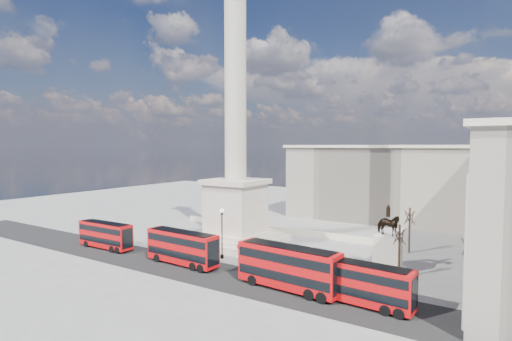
{
  "coord_description": "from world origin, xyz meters",
  "views": [
    {
      "loc": [
        38.86,
        -49.32,
        16.41
      ],
      "look_at": [
        5.54,
        2.68,
        12.59
      ],
      "focal_mm": 28.0,
      "sensor_mm": 36.0,
      "label": 1
    }
  ],
  "objects_px": {
    "victorian_lamp": "(222,229)",
    "red_bus_d": "(361,283)",
    "red_bus_b": "(183,247)",
    "pedestrian_walking": "(383,289)",
    "red_bus_a": "(106,235)",
    "equestrian_statue": "(388,248)",
    "pedestrian_crossing": "(238,249)",
    "pedestrian_standing": "(322,276)",
    "nelsons_column": "(236,167)",
    "red_bus_c": "(289,267)"
  },
  "relations": [
    {
      "from": "victorian_lamp",
      "to": "red_bus_d",
      "type": "bearing_deg",
      "value": -14.61
    },
    {
      "from": "red_bus_b",
      "to": "pedestrian_walking",
      "type": "height_order",
      "value": "red_bus_b"
    },
    {
      "from": "red_bus_b",
      "to": "victorian_lamp",
      "type": "bearing_deg",
      "value": 66.0
    },
    {
      "from": "red_bus_a",
      "to": "equestrian_statue",
      "type": "height_order",
      "value": "equestrian_statue"
    },
    {
      "from": "pedestrian_walking",
      "to": "pedestrian_crossing",
      "type": "xyz_separation_m",
      "value": [
        -22.79,
        4.97,
        0.09
      ]
    },
    {
      "from": "pedestrian_standing",
      "to": "victorian_lamp",
      "type": "bearing_deg",
      "value": -2.24
    },
    {
      "from": "victorian_lamp",
      "to": "pedestrian_crossing",
      "type": "distance_m",
      "value": 4.5
    },
    {
      "from": "nelsons_column",
      "to": "pedestrian_crossing",
      "type": "relative_size",
      "value": 29.24
    },
    {
      "from": "victorian_lamp",
      "to": "pedestrian_crossing",
      "type": "bearing_deg",
      "value": 70.57
    },
    {
      "from": "nelsons_column",
      "to": "pedestrian_standing",
      "type": "bearing_deg",
      "value": -27.54
    },
    {
      "from": "pedestrian_walking",
      "to": "nelsons_column",
      "type": "bearing_deg",
      "value": 152.52
    },
    {
      "from": "pedestrian_crossing",
      "to": "pedestrian_standing",
      "type": "bearing_deg",
      "value": -135.87
    },
    {
      "from": "red_bus_b",
      "to": "victorian_lamp",
      "type": "relative_size",
      "value": 1.58
    },
    {
      "from": "pedestrian_standing",
      "to": "pedestrian_crossing",
      "type": "xyz_separation_m",
      "value": [
        -15.54,
        4.55,
        -0.0
      ]
    },
    {
      "from": "red_bus_a",
      "to": "pedestrian_crossing",
      "type": "bearing_deg",
      "value": 21.84
    },
    {
      "from": "red_bus_c",
      "to": "victorian_lamp",
      "type": "xyz_separation_m",
      "value": [
        -14.19,
        6.07,
        1.67
      ]
    },
    {
      "from": "red_bus_b",
      "to": "pedestrian_walking",
      "type": "distance_m",
      "value": 26.69
    },
    {
      "from": "pedestrian_walking",
      "to": "pedestrian_crossing",
      "type": "relative_size",
      "value": 0.89
    },
    {
      "from": "equestrian_statue",
      "to": "pedestrian_walking",
      "type": "height_order",
      "value": "equestrian_statue"
    },
    {
      "from": "red_bus_b",
      "to": "nelsons_column",
      "type": "bearing_deg",
      "value": 97.06
    },
    {
      "from": "victorian_lamp",
      "to": "pedestrian_walking",
      "type": "bearing_deg",
      "value": -5.4
    },
    {
      "from": "nelsons_column",
      "to": "victorian_lamp",
      "type": "relative_size",
      "value": 6.81
    },
    {
      "from": "red_bus_d",
      "to": "victorian_lamp",
      "type": "relative_size",
      "value": 1.5
    },
    {
      "from": "nelsons_column",
      "to": "pedestrian_crossing",
      "type": "bearing_deg",
      "value": -51.8
    },
    {
      "from": "red_bus_a",
      "to": "red_bus_c",
      "type": "relative_size",
      "value": 0.83
    },
    {
      "from": "red_bus_c",
      "to": "red_bus_d",
      "type": "relative_size",
      "value": 1.15
    },
    {
      "from": "victorian_lamp",
      "to": "pedestrian_walking",
      "type": "height_order",
      "value": "victorian_lamp"
    },
    {
      "from": "red_bus_b",
      "to": "pedestrian_crossing",
      "type": "bearing_deg",
      "value": 68.36
    },
    {
      "from": "red_bus_c",
      "to": "nelsons_column",
      "type": "bearing_deg",
      "value": 144.96
    },
    {
      "from": "victorian_lamp",
      "to": "pedestrian_walking",
      "type": "xyz_separation_m",
      "value": [
        23.75,
        -2.25,
        -3.55
      ]
    },
    {
      "from": "pedestrian_standing",
      "to": "equestrian_statue",
      "type": "bearing_deg",
      "value": -115.88
    },
    {
      "from": "pedestrian_walking",
      "to": "equestrian_statue",
      "type": "bearing_deg",
      "value": 95.99
    },
    {
      "from": "red_bus_d",
      "to": "pedestrian_crossing",
      "type": "relative_size",
      "value": 6.44
    },
    {
      "from": "victorian_lamp",
      "to": "red_bus_c",
      "type": "bearing_deg",
      "value": -23.18
    },
    {
      "from": "red_bus_a",
      "to": "equestrian_statue",
      "type": "xyz_separation_m",
      "value": [
        40.84,
        12.87,
        0.84
      ]
    },
    {
      "from": "red_bus_c",
      "to": "victorian_lamp",
      "type": "height_order",
      "value": "victorian_lamp"
    },
    {
      "from": "red_bus_d",
      "to": "pedestrian_standing",
      "type": "bearing_deg",
      "value": 150.28
    },
    {
      "from": "red_bus_d",
      "to": "pedestrian_standing",
      "type": "xyz_separation_m",
      "value": [
        -5.98,
        4.03,
        -1.45
      ]
    },
    {
      "from": "red_bus_a",
      "to": "victorian_lamp",
      "type": "bearing_deg",
      "value": 15.63
    },
    {
      "from": "red_bus_c",
      "to": "pedestrian_crossing",
      "type": "distance_m",
      "value": 15.98
    },
    {
      "from": "nelsons_column",
      "to": "pedestrian_crossing",
      "type": "distance_m",
      "value": 14.29
    },
    {
      "from": "red_bus_d",
      "to": "pedestrian_walking",
      "type": "relative_size",
      "value": 7.23
    },
    {
      "from": "red_bus_d",
      "to": "pedestrian_walking",
      "type": "height_order",
      "value": "red_bus_d"
    },
    {
      "from": "pedestrian_crossing",
      "to": "red_bus_d",
      "type": "bearing_deg",
      "value": -141.29
    },
    {
      "from": "pedestrian_crossing",
      "to": "red_bus_c",
      "type": "bearing_deg",
      "value": -153.18
    },
    {
      "from": "red_bus_b",
      "to": "red_bus_d",
      "type": "relative_size",
      "value": 1.05
    },
    {
      "from": "red_bus_b",
      "to": "pedestrian_standing",
      "type": "bearing_deg",
      "value": 13.2
    },
    {
      "from": "equestrian_statue",
      "to": "pedestrian_walking",
      "type": "xyz_separation_m",
      "value": [
        1.98,
        -9.56,
        -2.29
      ]
    },
    {
      "from": "red_bus_b",
      "to": "pedestrian_walking",
      "type": "relative_size",
      "value": 7.62
    },
    {
      "from": "red_bus_a",
      "to": "red_bus_d",
      "type": "height_order",
      "value": "red_bus_d"
    }
  ]
}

